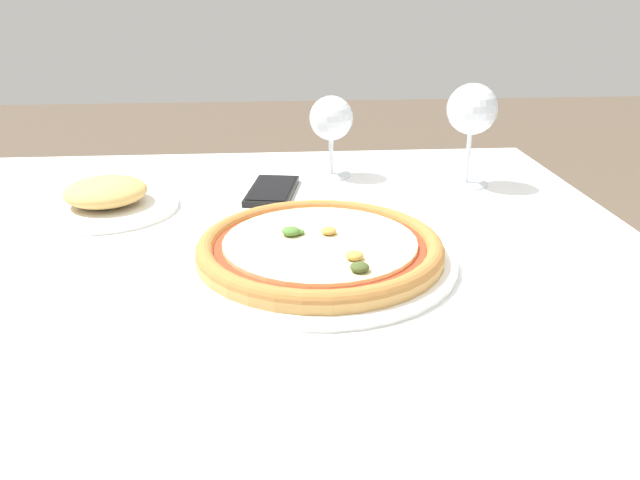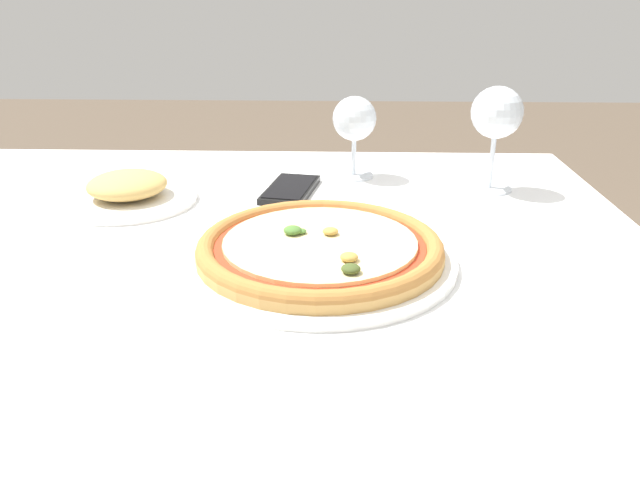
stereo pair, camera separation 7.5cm
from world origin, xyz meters
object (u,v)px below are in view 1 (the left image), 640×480
Objects in this scene: side_plate at (107,198)px; wine_glass_far_right at (472,112)px; dining_table at (202,311)px; pizza_plate at (320,250)px; cell_phone at (272,191)px; wine_glass_far_left at (331,121)px.

wine_glass_far_right is at bearing 8.35° from side_plate.
dining_table is 0.19m from pizza_plate.
pizza_plate is at bearing -78.14° from cell_phone.
pizza_plate reaches higher than dining_table.
wine_glass_far_left is 0.91× the size of cell_phone.
wine_glass_far_right is (0.27, 0.30, 0.11)m from pizza_plate.
dining_table is 7.79× the size of cell_phone.
wine_glass_far_left is at bearing 42.07° from cell_phone.
wine_glass_far_left is (0.05, 0.36, 0.08)m from pizza_plate.
side_plate reaches higher than dining_table.
wine_glass_far_left is at bearing 58.02° from dining_table.
dining_table is 0.54m from wine_glass_far_right.
wine_glass_far_left is 0.83× the size of wine_glass_far_right.
wine_glass_far_left is 0.23m from wine_glass_far_right.
side_plate is (-0.30, 0.21, 0.00)m from pizza_plate.
wine_glass_far_right is at bearing 30.97° from dining_table.
wine_glass_far_right reaches higher than pizza_plate.
dining_table is 0.26m from cell_phone.
wine_glass_far_right is 1.09× the size of cell_phone.
dining_table is 3.60× the size of pizza_plate.
wine_glass_far_left reaches higher than cell_phone.
pizza_plate is (0.15, -0.04, 0.10)m from dining_table.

